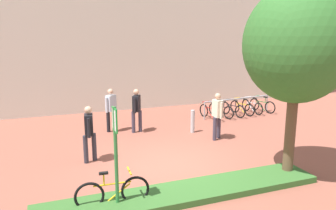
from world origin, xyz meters
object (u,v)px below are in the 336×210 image
object	(u,v)px
bike_rack_cluster	(237,108)
person_shirt_blue	(217,113)
bollard_steel	(193,121)
person_casual_tan	(111,107)
tree_sidewalk	(297,45)
person_suited_navy	(137,108)
person_suited_dark	(89,130)
parking_sign_post	(116,143)
bike_at_sign	(113,192)

from	to	relation	value
bike_rack_cluster	person_shirt_blue	distance (m)	3.99
bollard_steel	person_casual_tan	world-z (taller)	person_casual_tan
tree_sidewalk	person_shirt_blue	distance (m)	4.32
person_shirt_blue	bike_rack_cluster	bearing A→B (deg)	47.00
bollard_steel	person_suited_navy	xyz separation A→B (m)	(-2.03, 0.81, 0.53)
person_suited_dark	bollard_steel	bearing A→B (deg)	21.50
person_suited_dark	bike_rack_cluster	bearing A→B (deg)	25.20
parking_sign_post	person_suited_navy	distance (m)	5.85
tree_sidewalk	person_suited_navy	size ratio (longest dim) A/B	2.95
bike_at_sign	person_casual_tan	size ratio (longest dim) A/B	0.98
bike_at_sign	person_suited_navy	bearing A→B (deg)	69.31
tree_sidewalk	person_suited_dark	size ratio (longest dim) A/B	2.95
person_suited_dark	person_suited_navy	bearing A→B (deg)	49.00
bike_rack_cluster	person_suited_dark	xyz separation A→B (m)	(-7.33, -3.45, 0.64)
bike_at_sign	bollard_steel	size ratio (longest dim) A/B	1.87
person_suited_navy	person_suited_dark	bearing A→B (deg)	-131.00
bike_rack_cluster	person_casual_tan	world-z (taller)	person_casual_tan
tree_sidewalk	parking_sign_post	bearing A→B (deg)	-178.52
bollard_steel	person_casual_tan	bearing A→B (deg)	157.34
tree_sidewalk	bike_rack_cluster	world-z (taller)	tree_sidewalk
tree_sidewalk	person_casual_tan	world-z (taller)	tree_sidewalk
bike_rack_cluster	person_suited_navy	distance (m)	5.33
parking_sign_post	person_shirt_blue	bearing A→B (deg)	38.89
parking_sign_post	person_casual_tan	xyz separation A→B (m)	(1.03, 5.90, -0.54)
bollard_steel	person_casual_tan	xyz separation A→B (m)	(-2.95, 1.23, 0.53)
person_suited_dark	bike_at_sign	bearing A→B (deg)	-87.85
person_shirt_blue	person_casual_tan	world-z (taller)	same
person_shirt_blue	bike_at_sign	bearing A→B (deg)	-142.54
bike_at_sign	person_casual_tan	xyz separation A→B (m)	(1.11, 5.78, 0.63)
bollard_steel	person_casual_tan	distance (m)	3.24
bike_rack_cluster	person_suited_navy	world-z (taller)	person_suited_navy
person_shirt_blue	person_suited_dark	distance (m)	4.68
bike_at_sign	person_shirt_blue	bearing A→B (deg)	37.46
person_casual_tan	person_suited_dark	bearing A→B (deg)	-112.98
person_casual_tan	person_shirt_blue	bearing A→B (deg)	-33.84
bike_at_sign	bollard_steel	distance (m)	6.10
parking_sign_post	bike_rack_cluster	distance (m)	9.72
person_suited_dark	tree_sidewalk	bearing A→B (deg)	-30.55
bike_at_sign	person_suited_dark	world-z (taller)	person_suited_dark
tree_sidewalk	bike_at_sign	world-z (taller)	tree_sidewalk
person_suited_dark	person_casual_tan	xyz separation A→B (m)	(1.22, 2.87, 0.00)
parking_sign_post	bike_at_sign	xyz separation A→B (m)	(-0.08, 0.12, -1.17)
bike_rack_cluster	bollard_steel	world-z (taller)	bollard_steel
bollard_steel	person_suited_navy	world-z (taller)	person_suited_navy
bike_at_sign	bike_rack_cluster	bearing A→B (deg)	41.35
bollard_steel	person_casual_tan	size ratio (longest dim) A/B	0.52
bike_rack_cluster	person_suited_dark	size ratio (longest dim) A/B	2.17
person_shirt_blue	person_casual_tan	bearing A→B (deg)	146.16
parking_sign_post	person_suited_dark	bearing A→B (deg)	93.49
person_shirt_blue	person_suited_navy	xyz separation A→B (m)	(-2.51, 1.88, 0.00)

